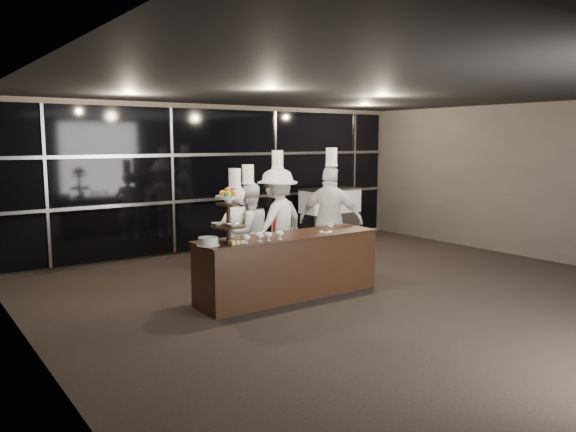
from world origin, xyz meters
TOP-DOWN VIEW (x-y plane):
  - room at (0.00, 0.00)m, footprint 10.00×10.00m
  - window_wall at (0.00, 4.94)m, footprint 8.60×0.10m
  - buffet_counter at (-0.98, 1.35)m, footprint 2.84×0.74m
  - display_stand at (-1.98, 1.35)m, footprint 0.48×0.48m
  - compotes at (-1.56, 1.13)m, footprint 0.66×0.11m
  - layer_cake at (-2.32, 1.30)m, footprint 0.30×0.30m
  - pastry_squares at (-1.96, 1.18)m, footprint 0.20×0.13m
  - small_plate at (-0.37, 1.25)m, footprint 0.20×0.20m
  - chef_cup at (0.02, 1.60)m, footprint 0.08×0.08m
  - display_case at (2.25, 4.30)m, footprint 1.35×0.59m
  - chef_a at (-1.22, 2.48)m, footprint 0.62×0.46m
  - chef_b at (-0.99, 2.47)m, footprint 0.78×0.61m
  - chef_c at (-0.35, 2.55)m, footprint 1.33×1.01m
  - chef_d at (0.42, 2.08)m, footprint 1.02×1.14m

SIDE VIEW (x-z plane):
  - buffet_counter at x=-0.98m, z-range 0.01..0.93m
  - display_case at x=2.25m, z-range 0.07..1.31m
  - chef_a at x=-1.22m, z-range -0.12..1.73m
  - chef_b at x=-0.99m, z-range -0.14..1.77m
  - chef_c at x=-0.35m, z-range -0.14..1.98m
  - small_plate at x=-0.37m, z-range 0.91..0.96m
  - chef_d at x=0.42m, z-range -0.14..2.03m
  - pastry_squares at x=-1.96m, z-range 0.92..0.97m
  - chef_cup at x=0.02m, z-range 0.92..0.99m
  - layer_cake at x=-2.32m, z-range 0.92..1.03m
  - compotes at x=-1.56m, z-range 0.94..1.06m
  - display_stand at x=-1.98m, z-range 0.97..1.71m
  - room at x=0.00m, z-range -3.50..6.50m
  - window_wall at x=0.00m, z-range 0.10..2.90m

